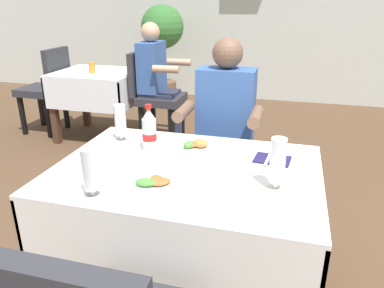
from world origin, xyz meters
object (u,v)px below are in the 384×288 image
(chair_far_diner_seat, at_px, (220,142))
(plate_near_camera, at_px, (156,184))
(seated_diner_far, at_px, (224,126))
(background_chair_left, at_px, (47,85))
(plate_far_diner, at_px, (196,146))
(potted_plant_corner, at_px, (163,39))
(beer_glass_right, at_px, (120,122))
(background_patron, at_px, (157,78))
(cola_bottle_primary, at_px, (149,131))
(background_chair_right, at_px, (153,92))
(background_dining_table, at_px, (98,89))
(background_table_tumbler, at_px, (92,68))
(napkin_cutlery_set, at_px, (272,159))
(beer_glass_left, at_px, (277,164))
(main_dining_table, at_px, (187,199))
(beer_glass_middle, at_px, (90,173))

(chair_far_diner_seat, relative_size, plate_near_camera, 4.24)
(seated_diner_far, xyz_separation_m, background_chair_left, (-2.28, 1.34, -0.16))
(plate_far_diner, distance_m, potted_plant_corner, 3.67)
(beer_glass_right, distance_m, background_patron, 1.89)
(cola_bottle_primary, xyz_separation_m, background_chair_right, (-0.72, 1.91, -0.29))
(seated_diner_far, bearing_deg, potted_plant_corner, 116.30)
(background_dining_table, relative_size, background_chair_left, 0.89)
(seated_diner_far, height_order, plate_near_camera, seated_diner_far)
(chair_far_diner_seat, height_order, background_chair_left, same)
(background_table_tumbler, bearing_deg, napkin_cutlery_set, -42.22)
(beer_glass_right, bearing_deg, background_chair_left, 134.53)
(plate_far_diner, relative_size, background_table_tumbler, 2.06)
(chair_far_diner_seat, distance_m, seated_diner_far, 0.20)
(cola_bottle_primary, bearing_deg, beer_glass_left, -21.53)
(plate_near_camera, height_order, background_chair_left, background_chair_left)
(beer_glass_left, relative_size, napkin_cutlery_set, 1.15)
(main_dining_table, height_order, beer_glass_middle, beer_glass_middle)
(main_dining_table, relative_size, plate_near_camera, 5.33)
(plate_near_camera, bearing_deg, background_chair_left, 133.56)
(beer_glass_left, height_order, potted_plant_corner, potted_plant_corner)
(background_patron, bearing_deg, napkin_cutlery_set, -55.53)
(cola_bottle_primary, height_order, background_table_tumbler, cola_bottle_primary)
(background_chair_left, height_order, background_chair_right, same)
(cola_bottle_primary, bearing_deg, background_chair_right, 110.56)
(plate_far_diner, xyz_separation_m, napkin_cutlery_set, (0.39, -0.04, -0.01))
(background_patron, bearing_deg, background_chair_right, -180.00)
(main_dining_table, xyz_separation_m, napkin_cutlery_set, (0.38, 0.19, 0.17))
(plate_far_diner, relative_size, beer_glass_left, 1.02)
(seated_diner_far, height_order, background_chair_left, seated_diner_far)
(main_dining_table, distance_m, beer_glass_right, 0.57)
(background_patron, bearing_deg, background_dining_table, -180.00)
(chair_far_diner_seat, height_order, plate_near_camera, chair_far_diner_seat)
(beer_glass_left, distance_m, background_patron, 2.54)
(beer_glass_middle, bearing_deg, napkin_cutlery_set, 39.46)
(plate_far_diner, distance_m, cola_bottle_primary, 0.26)
(background_patron, bearing_deg, plate_near_camera, -69.78)
(plate_near_camera, bearing_deg, background_table_tumbler, 124.86)
(background_patron, xyz_separation_m, potted_plant_corner, (-0.48, 1.55, 0.23))
(chair_far_diner_seat, height_order, background_table_tumbler, chair_far_diner_seat)
(main_dining_table, relative_size, seated_diner_far, 0.97)
(main_dining_table, height_order, chair_far_diner_seat, chair_far_diner_seat)
(main_dining_table, xyz_separation_m, potted_plant_corner, (-1.39, 3.62, 0.36))
(cola_bottle_primary, bearing_deg, beer_glass_right, 156.73)
(plate_near_camera, bearing_deg, seated_diner_far, 83.43)
(background_chair_left, bearing_deg, background_patron, 0.00)
(background_dining_table, height_order, background_table_tumbler, background_table_tumbler)
(plate_near_camera, xyz_separation_m, potted_plant_corner, (-1.32, 3.84, 0.18))
(seated_diner_far, height_order, potted_plant_corner, potted_plant_corner)
(background_chair_right, bearing_deg, chair_far_diner_seat, -52.22)
(beer_glass_left, bearing_deg, cola_bottle_primary, 158.47)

